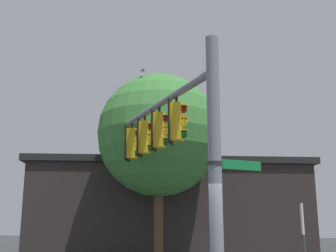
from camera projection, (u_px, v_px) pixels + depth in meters
signal_pole at (215, 161)px, 9.53m from camera, size 0.31×0.31×6.02m
mast_arm at (162, 103)px, 12.61m from camera, size 4.75×3.80×0.20m
traffic_light_nearest_pole at (177, 122)px, 11.56m from camera, size 0.54×0.49×1.31m
traffic_light_mid_inner at (160, 130)px, 12.62m from camera, size 0.54×0.49×1.31m
traffic_light_mid_outer at (145, 137)px, 13.68m from camera, size 0.54×0.49×1.31m
traffic_light_arm_end at (133, 143)px, 14.74m from camera, size 0.54×0.49×1.31m
street_name_sign at (227, 164)px, 9.64m from camera, size 0.96×1.17×0.22m
bird_flying at (143, 70)px, 16.95m from camera, size 0.33×0.27×0.10m
storefront_building at (167, 210)px, 21.83m from camera, size 11.45×15.06×4.58m
tree_by_storefront at (159, 135)px, 17.68m from camera, size 5.13×5.13×7.81m
historical_marker at (303, 233)px, 10.43m from camera, size 0.60×0.08×2.13m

